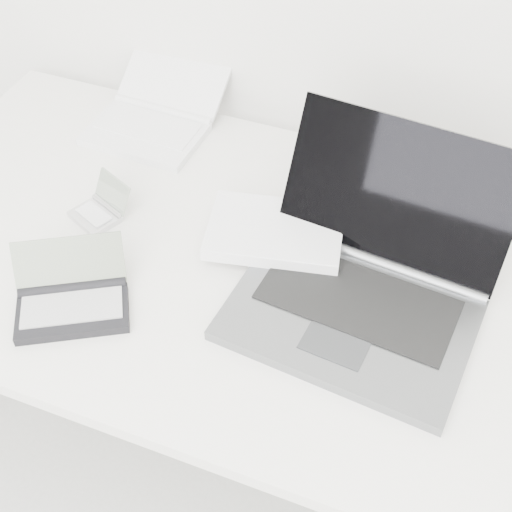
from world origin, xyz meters
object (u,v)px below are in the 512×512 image
(desk, at_px, (278,284))
(netbook_open_white, at_px, (154,117))
(palmtop_charcoal, at_px, (72,299))
(laptop_large, at_px, (343,270))

(desk, bearing_deg, netbook_open_white, 143.11)
(desk, relative_size, palmtop_charcoal, 6.57)
(desk, height_order, laptop_large, laptop_large)
(netbook_open_white, height_order, palmtop_charcoal, netbook_open_white)
(netbook_open_white, bearing_deg, laptop_large, -28.20)
(netbook_open_white, bearing_deg, palmtop_charcoal, -76.67)
(netbook_open_white, relative_size, palmtop_charcoal, 1.27)
(desk, relative_size, laptop_large, 2.91)
(desk, xyz_separation_m, netbook_open_white, (-0.41, 0.31, 0.07))
(desk, height_order, palmtop_charcoal, palmtop_charcoal)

